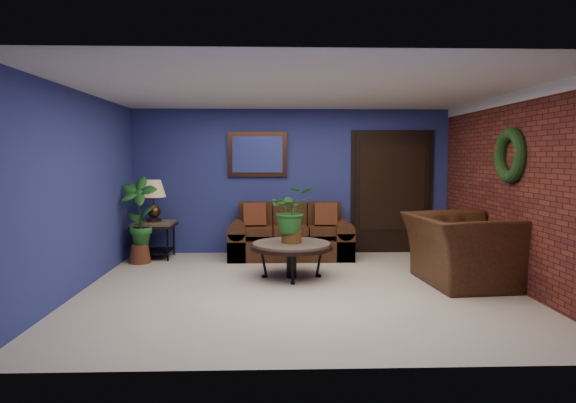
{
  "coord_description": "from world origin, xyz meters",
  "views": [
    {
      "loc": [
        -0.37,
        -6.43,
        1.68
      ],
      "look_at": [
        -0.14,
        0.55,
        1.07
      ],
      "focal_mm": 32.0,
      "sensor_mm": 36.0,
      "label": 1
    }
  ],
  "objects_px": {
    "sofa": "(290,239)",
    "table_lamp": "(154,196)",
    "end_table": "(154,230)",
    "side_chair": "(324,228)",
    "coffee_table": "(292,247)",
    "armchair": "(462,250)"
  },
  "relations": [
    {
      "from": "end_table",
      "to": "armchair",
      "type": "bearing_deg",
      "value": -22.82
    },
    {
      "from": "end_table",
      "to": "armchair",
      "type": "xyz_separation_m",
      "value": [
        4.45,
        -1.87,
        -0.01
      ]
    },
    {
      "from": "side_chair",
      "to": "coffee_table",
      "type": "bearing_deg",
      "value": -116.76
    },
    {
      "from": "end_table",
      "to": "table_lamp",
      "type": "relative_size",
      "value": 1.01
    },
    {
      "from": "table_lamp",
      "to": "sofa",
      "type": "bearing_deg",
      "value": 0.68
    },
    {
      "from": "sofa",
      "to": "end_table",
      "type": "bearing_deg",
      "value": -179.32
    },
    {
      "from": "coffee_table",
      "to": "side_chair",
      "type": "xyz_separation_m",
      "value": [
        0.61,
        1.51,
        0.04
      ]
    },
    {
      "from": "coffee_table",
      "to": "armchair",
      "type": "bearing_deg",
      "value": -10.77
    },
    {
      "from": "coffee_table",
      "to": "table_lamp",
      "type": "relative_size",
      "value": 1.72
    },
    {
      "from": "end_table",
      "to": "side_chair",
      "type": "bearing_deg",
      "value": 1.26
    },
    {
      "from": "end_table",
      "to": "armchair",
      "type": "distance_m",
      "value": 4.83
    },
    {
      "from": "coffee_table",
      "to": "side_chair",
      "type": "height_order",
      "value": "side_chair"
    },
    {
      "from": "table_lamp",
      "to": "armchair",
      "type": "height_order",
      "value": "table_lamp"
    },
    {
      "from": "sofa",
      "to": "table_lamp",
      "type": "distance_m",
      "value": 2.37
    },
    {
      "from": "table_lamp",
      "to": "coffee_table",
      "type": "bearing_deg",
      "value": -33.17
    },
    {
      "from": "end_table",
      "to": "side_chair",
      "type": "distance_m",
      "value": 2.83
    },
    {
      "from": "sofa",
      "to": "table_lamp",
      "type": "relative_size",
      "value": 3.07
    },
    {
      "from": "table_lamp",
      "to": "armchair",
      "type": "relative_size",
      "value": 0.47
    },
    {
      "from": "table_lamp",
      "to": "armchair",
      "type": "distance_m",
      "value": 4.86
    },
    {
      "from": "sofa",
      "to": "coffee_table",
      "type": "xyz_separation_m",
      "value": [
        -0.04,
        -1.47,
        0.13
      ]
    },
    {
      "from": "side_chair",
      "to": "armchair",
      "type": "distance_m",
      "value": 2.52
    },
    {
      "from": "coffee_table",
      "to": "side_chair",
      "type": "relative_size",
      "value": 1.36
    }
  ]
}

